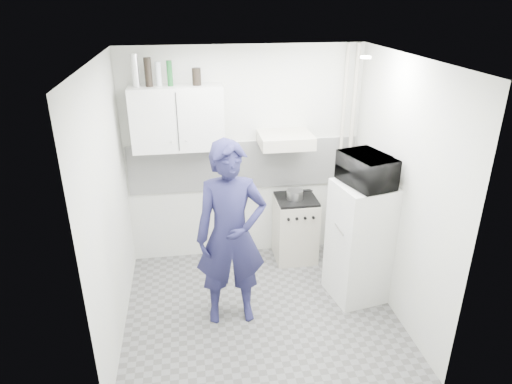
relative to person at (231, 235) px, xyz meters
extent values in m
plane|color=slate|center=(0.29, 0.03, -0.95)|extent=(2.80, 2.80, 0.00)
plane|color=white|center=(0.29, 0.03, 1.65)|extent=(2.80, 2.80, 0.00)
plane|color=beige|center=(0.29, 1.28, 0.35)|extent=(2.80, 0.00, 2.80)
plane|color=beige|center=(-1.11, 0.03, 0.35)|extent=(0.00, 2.60, 2.60)
plane|color=beige|center=(1.69, 0.03, 0.35)|extent=(0.00, 2.60, 2.60)
imported|color=#1D1D43|center=(0.00, 0.00, 0.00)|extent=(0.70, 0.46, 1.91)
cube|color=#BCB5A1|center=(0.90, 1.03, -0.55)|extent=(0.50, 0.50, 0.80)
cube|color=silver|center=(1.39, 0.17, -0.29)|extent=(0.64, 0.64, 1.33)
cube|color=black|center=(0.90, 1.03, -0.14)|extent=(0.48, 0.48, 0.03)
cylinder|color=silver|center=(0.88, 1.02, -0.07)|extent=(0.20, 0.20, 0.11)
imported|color=black|center=(1.39, 0.17, 0.54)|extent=(0.65, 0.53, 0.31)
cylinder|color=silver|center=(-0.85, 1.11, 1.42)|extent=(0.08, 0.08, 0.34)
cylinder|color=black|center=(-0.72, 1.11, 1.40)|extent=(0.08, 0.08, 0.30)
cylinder|color=#B2B7BC|center=(-0.62, 1.11, 1.37)|extent=(0.06, 0.06, 0.25)
cylinder|color=#144C1E|center=(-0.50, 1.11, 1.38)|extent=(0.06, 0.06, 0.27)
cylinder|color=black|center=(-0.23, 1.11, 1.34)|extent=(0.09, 0.09, 0.18)
cube|color=silver|center=(-0.46, 1.11, 0.90)|extent=(1.00, 0.35, 0.70)
cube|color=#BCB5A1|center=(0.74, 1.03, 0.62)|extent=(0.60, 0.50, 0.14)
cube|color=white|center=(0.29, 1.27, 0.25)|extent=(2.74, 0.03, 0.60)
cylinder|color=#BCB5A1|center=(1.59, 1.20, 0.35)|extent=(0.05, 0.05, 2.60)
cylinder|color=#BCB5A1|center=(1.47, 1.20, 0.35)|extent=(0.04, 0.04, 2.60)
cylinder|color=white|center=(1.29, 0.23, 1.62)|extent=(0.10, 0.10, 0.02)
camera|label=1|loc=(-0.35, -3.87, 2.16)|focal=32.00mm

